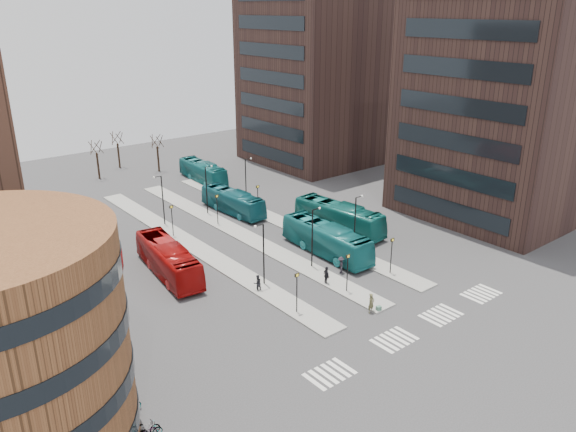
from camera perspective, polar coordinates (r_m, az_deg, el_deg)
ground at (r=44.94m, az=15.58°, el=-13.71°), size 160.00×160.00×0.00m
island_left at (r=62.43m, az=-9.50°, el=-3.04°), size 2.50×45.00×0.15m
island_mid at (r=65.31m, az=-4.95°, el=-1.75°), size 2.50×45.00×0.15m
island_right at (r=68.59m, az=-0.81°, el=-0.56°), size 2.50×45.00×0.15m
suitcase at (r=49.65m, az=9.19°, el=-9.30°), size 0.48×0.41×0.51m
red_bus at (r=56.05m, az=-12.07°, el=-4.31°), size 4.17×11.95×3.26m
teal_bus_a at (r=59.46m, az=3.92°, el=-2.36°), size 3.21×12.04×3.33m
teal_bus_b at (r=71.62m, az=-5.63°, el=1.47°), size 3.04×10.76×2.97m
teal_bus_c at (r=65.78m, az=5.19°, el=-0.10°), size 3.94×12.22×3.35m
teal_bus_d at (r=85.35m, az=-8.65°, el=4.48°), size 3.01×10.92×3.01m
traveller at (r=49.10m, az=8.46°, el=-8.76°), size 0.67×0.46×1.79m
commuter_a at (r=52.13m, az=-3.12°, el=-6.82°), size 0.89×0.76×1.62m
commuter_b at (r=53.35m, az=3.93°, el=-6.06°), size 0.73×1.14×1.81m
commuter_c at (r=55.71m, az=5.39°, el=-4.96°), size 1.15×1.25×1.69m
bicycle_near at (r=37.51m, az=-14.09°, el=-20.48°), size 1.92×1.05×0.95m
bicycle_mid at (r=37.58m, az=-14.20°, el=-20.30°), size 1.80×0.70×1.05m
bicycle_far at (r=39.27m, az=-15.73°, el=-18.45°), size 2.02×1.36×1.01m
crosswalk_stripes at (r=48.08m, az=12.93°, el=-11.00°), size 22.35×2.40×0.01m
tower_near at (r=73.84m, az=21.46°, el=11.56°), size 20.12×20.00×30.00m
tower_far at (r=95.28m, az=3.13°, el=14.61°), size 20.12×20.00×30.00m
sign_poles at (r=58.94m, az=-1.49°, el=-1.75°), size 12.45×22.12×3.65m
lamp_posts at (r=62.85m, az=-3.54°, el=0.81°), size 14.04×20.24×6.12m
bare_trees at (r=92.41m, az=-16.24°, el=5.91°), size 10.97×8.14×5.90m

